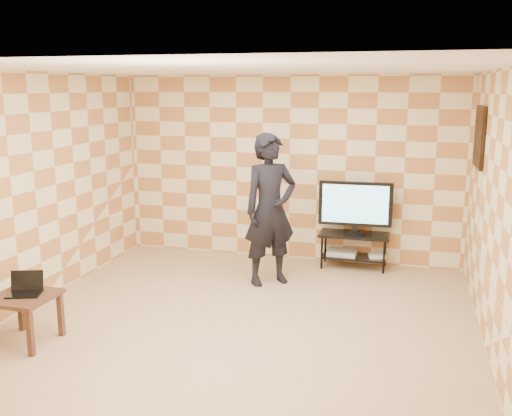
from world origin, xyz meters
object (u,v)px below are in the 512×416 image
object	(u,v)px
tv_stand	(354,243)
side_table	(24,304)
tv	(355,205)
person	(270,210)

from	to	relation	value
tv_stand	side_table	size ratio (longest dim) A/B	1.66
tv_stand	side_table	bearing A→B (deg)	-131.45
tv_stand	tv	distance (m)	0.54
tv	side_table	world-z (taller)	tv
tv	side_table	size ratio (longest dim) A/B	1.73
tv_stand	tv	bearing A→B (deg)	-91.53
tv_stand	side_table	xyz separation A→B (m)	(-2.94, -3.33, 0.05)
side_table	person	size ratio (longest dim) A/B	0.30
side_table	tv_stand	bearing A→B (deg)	48.55
side_table	person	distance (m)	3.13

